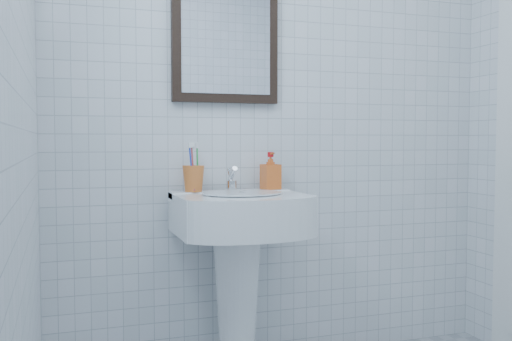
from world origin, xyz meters
name	(u,v)px	position (x,y,z in m)	size (l,w,h in m)	color
wall_back	(281,102)	(0.00, 1.20, 1.25)	(2.20, 0.02, 2.50)	white
wall_left	(16,56)	(-1.10, 0.00, 1.25)	(0.02, 2.40, 2.50)	white
washbasin	(239,255)	(-0.28, 0.99, 0.57)	(0.55, 0.40, 0.85)	white
faucet	(232,181)	(-0.28, 1.09, 0.88)	(0.05, 0.10, 0.11)	silver
toothbrush_cup	(193,179)	(-0.46, 1.09, 0.90)	(0.10, 0.10, 0.12)	orange
soap_dispenser	(271,171)	(-0.09, 1.10, 0.93)	(0.08, 0.08, 0.17)	#C74E13
wall_mirror	(226,35)	(-0.28, 1.18, 1.55)	(0.50, 0.04, 0.62)	black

